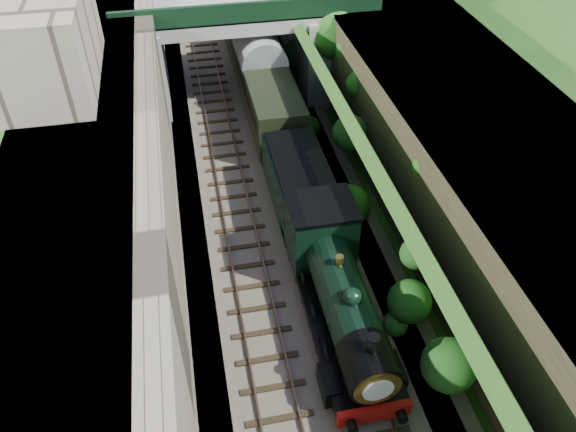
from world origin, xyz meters
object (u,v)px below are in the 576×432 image
object	(u,v)px
tree	(334,33)
tender	(299,187)
road_bridge	(252,35)
locomotive	(338,291)

from	to	relation	value
tree	tender	world-z (taller)	tree
road_bridge	tree	xyz separation A→B (m)	(4.97, -1.96, 0.57)
road_bridge	tree	bearing A→B (deg)	-21.53
tree	locomotive	distance (m)	19.35
road_bridge	tree	world-z (taller)	road_bridge
road_bridge	locomotive	distance (m)	20.64
road_bridge	locomotive	xyz separation A→B (m)	(0.26, -20.52, -2.18)
tree	tender	distance (m)	12.52
tender	road_bridge	bearing A→B (deg)	91.11
locomotive	tender	world-z (taller)	locomotive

